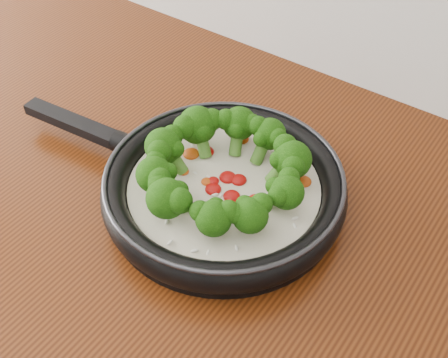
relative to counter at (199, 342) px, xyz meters
The scene contains 2 objects.
counter is the anchor object (origin of this frame).
skillet 0.49m from the counter, ahead, with size 0.56×0.38×0.10m.
Camera 1 is at (0.40, 0.63, 1.52)m, focal length 46.14 mm.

